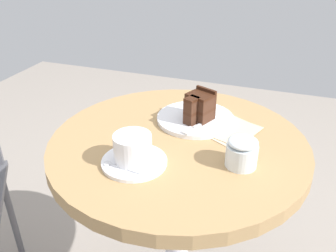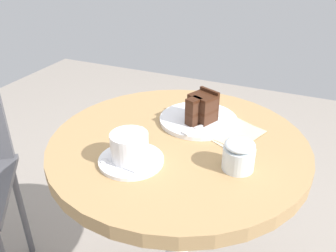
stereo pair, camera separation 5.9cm
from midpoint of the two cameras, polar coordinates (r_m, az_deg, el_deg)
cafe_table at (r=0.98m, az=-0.19°, el=-8.77°), size 0.66×0.66×0.72m
saucer at (r=0.82m, az=-7.47°, el=-5.75°), size 0.15×0.15×0.01m
coffee_cup at (r=0.80m, az=-7.72°, el=-3.41°), size 0.12×0.09×0.07m
teaspoon at (r=0.80m, az=-10.31°, el=-6.40°), size 0.02×0.09×0.00m
cake_plate at (r=1.00m, az=2.75°, el=1.16°), size 0.22×0.22×0.01m
cake_slice at (r=0.96m, az=3.26°, el=3.07°), size 0.10×0.08×0.08m
fork at (r=0.94m, az=3.12°, el=0.06°), size 0.15×0.08×0.00m
napkin at (r=0.96m, az=7.67°, el=-0.37°), size 0.20×0.20×0.00m
sugar_pot at (r=0.80m, az=9.73°, el=-4.15°), size 0.07×0.07×0.07m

